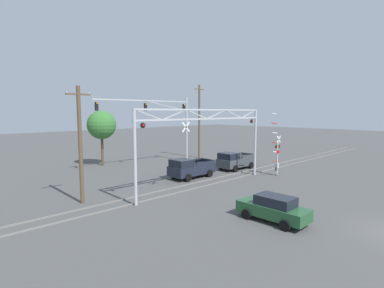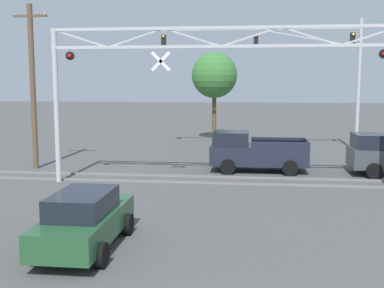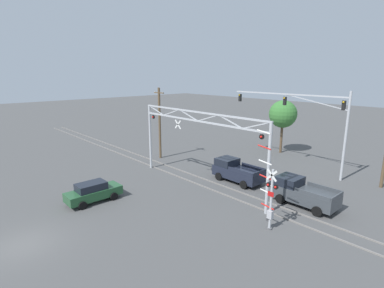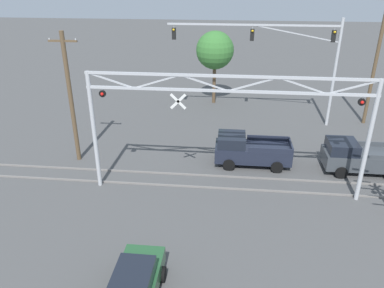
% 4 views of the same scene
% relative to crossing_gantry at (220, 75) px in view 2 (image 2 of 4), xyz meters
% --- Properties ---
extents(rail_track_near, '(80.00, 0.08, 0.10)m').
position_rel_crossing_gantry_xyz_m(rail_track_near, '(0.02, 0.28, -4.84)').
color(rail_track_near, gray).
rests_on(rail_track_near, ground_plane).
extents(rail_track_far, '(80.00, 0.08, 0.10)m').
position_rel_crossing_gantry_xyz_m(rail_track_far, '(0.02, 1.72, -4.84)').
color(rail_track_far, gray).
rests_on(rail_track_far, ground_plane).
extents(crossing_gantry, '(15.13, 0.28, 6.93)m').
position_rel_crossing_gantry_xyz_m(crossing_gantry, '(0.00, 0.00, 0.00)').
color(crossing_gantry, '#B7BABF').
rests_on(crossing_gantry, ground_plane).
extents(traffic_signal_span, '(13.39, 0.39, 8.58)m').
position_rel_crossing_gantry_xyz_m(traffic_signal_span, '(4.97, 11.40, 1.13)').
color(traffic_signal_span, '#B7BABF').
rests_on(traffic_signal_span, ground_plane).
extents(pickup_truck_lead, '(4.92, 2.35, 2.04)m').
position_rel_crossing_gantry_xyz_m(pickup_truck_lead, '(1.53, 3.70, -3.89)').
color(pickup_truck_lead, '#1E2333').
rests_on(pickup_truck_lead, ground_plane).
extents(sedan_waiting, '(1.94, 4.36, 1.63)m').
position_rel_crossing_gantry_xyz_m(sedan_waiting, '(-3.18, -8.56, -4.06)').
color(sedan_waiting, '#23512D').
rests_on(sedan_waiting, ground_plane).
extents(utility_pole_left, '(1.80, 0.28, 8.53)m').
position_rel_crossing_gantry_xyz_m(utility_pole_left, '(-9.98, 3.15, -0.48)').
color(utility_pole_left, brown).
rests_on(utility_pole_left, ground_plane).
extents(background_tree_beyond_span, '(3.52, 3.52, 6.83)m').
position_rel_crossing_gantry_xyz_m(background_tree_beyond_span, '(-1.45, 16.38, 0.16)').
color(background_tree_beyond_span, brown).
rests_on(background_tree_beyond_span, ground_plane).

